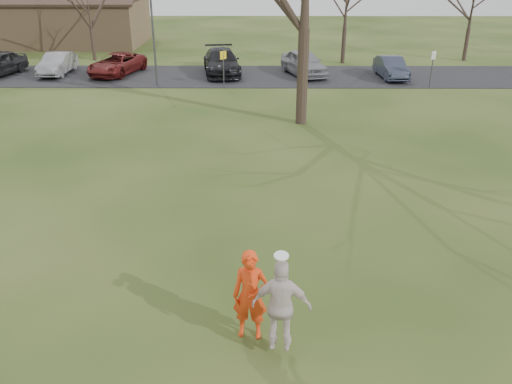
% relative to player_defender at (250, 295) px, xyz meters
% --- Properties ---
extents(ground, '(120.00, 120.00, 0.00)m').
position_rel_player_defender_xyz_m(ground, '(0.09, -0.19, -0.98)').
color(ground, '#1E380F').
rests_on(ground, ground).
extents(parking_strip, '(62.00, 6.50, 0.04)m').
position_rel_player_defender_xyz_m(parking_strip, '(0.09, 24.81, -0.96)').
color(parking_strip, black).
rests_on(parking_strip, ground).
extents(player_defender, '(0.76, 0.55, 1.96)m').
position_rel_player_defender_xyz_m(player_defender, '(0.00, 0.00, 0.00)').
color(player_defender, '#EE3C13').
rests_on(player_defender, ground).
extents(car_1, '(1.46, 4.05, 1.33)m').
position_rel_player_defender_xyz_m(car_1, '(-12.81, 25.27, -0.27)').
color(car_1, gray).
rests_on(car_1, parking_strip).
extents(car_2, '(3.38, 5.14, 1.31)m').
position_rel_player_defender_xyz_m(car_2, '(-8.96, 25.22, -0.28)').
color(car_2, maroon).
rests_on(car_2, parking_strip).
extents(car_3, '(2.89, 5.58, 1.54)m').
position_rel_player_defender_xyz_m(car_3, '(-2.27, 25.32, -0.17)').
color(car_3, black).
rests_on(car_3, parking_strip).
extents(car_4, '(3.12, 4.88, 1.55)m').
position_rel_player_defender_xyz_m(car_4, '(2.97, 25.07, -0.17)').
color(car_4, gray).
rests_on(car_4, parking_strip).
extents(car_5, '(1.59, 3.96, 1.28)m').
position_rel_player_defender_xyz_m(car_5, '(8.35, 24.27, -0.30)').
color(car_5, '#2F3547').
rests_on(car_5, parking_strip).
extents(catching_play, '(1.17, 0.61, 2.10)m').
position_rel_player_defender_xyz_m(catching_play, '(0.60, -0.63, 0.22)').
color(catching_play, beige).
rests_on(catching_play, ground).
extents(building, '(20.60, 8.50, 5.14)m').
position_rel_player_defender_xyz_m(building, '(-19.91, 37.81, 0.95)').
color(building, '#8C6D4C').
rests_on(building, ground).
extents(lamp_post, '(0.34, 0.34, 6.27)m').
position_rel_player_defender_xyz_m(lamp_post, '(-5.91, 22.31, 2.99)').
color(lamp_post, '#47474C').
rests_on(lamp_post, ground).
extents(sign_yellow, '(0.35, 0.35, 2.08)m').
position_rel_player_defender_xyz_m(sign_yellow, '(-1.91, 21.81, 0.47)').
color(sign_yellow, '#47474C').
rests_on(sign_yellow, ground).
extents(sign_white, '(0.35, 0.35, 2.08)m').
position_rel_player_defender_xyz_m(sign_white, '(10.09, 21.81, 0.47)').
color(sign_white, '#47474C').
rests_on(sign_white, ground).
extents(small_tree_row, '(55.00, 5.90, 8.50)m').
position_rel_player_defender_xyz_m(small_tree_row, '(4.47, 29.87, 2.92)').
color(small_tree_row, '#352821').
rests_on(small_tree_row, ground).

